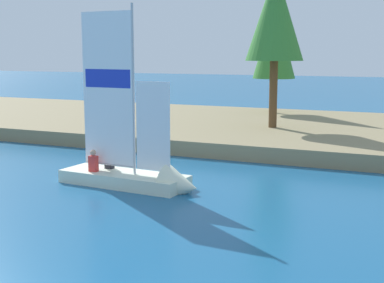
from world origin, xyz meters
name	(u,v)px	position (x,y,z in m)	size (l,w,h in m)	color
shore_bank	(299,131)	(0.00, 22.48, 0.33)	(80.00, 14.84, 0.65)	#897A56
shoreline_tree_left	(275,40)	(-2.81, 27.37, 5.09)	(2.59, 2.59, 6.80)	brown
shoreline_tree_midleft	(275,16)	(-0.96, 20.79, 6.04)	(2.81, 2.81, 7.62)	brown
sailboat	(143,173)	(-2.04, 9.69, 0.48)	(4.95, 1.71, 6.24)	silver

